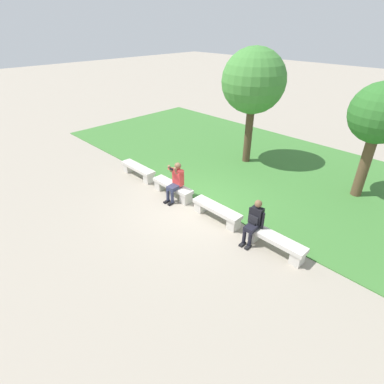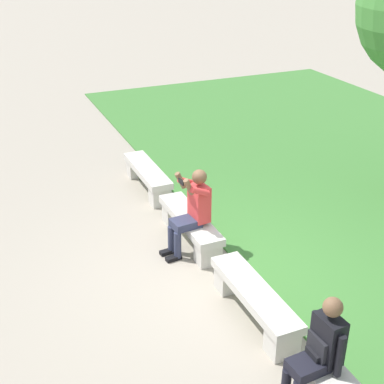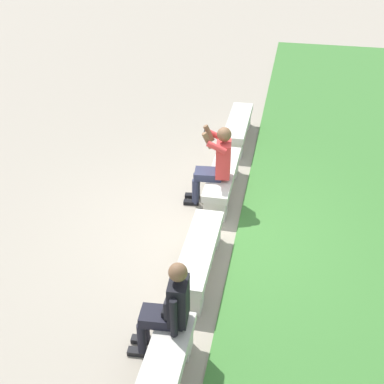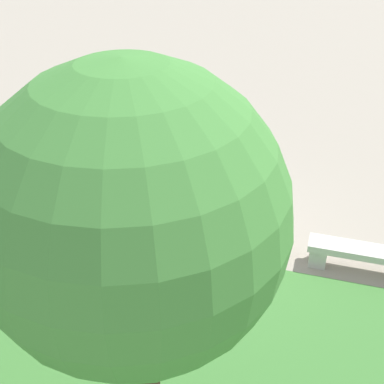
{
  "view_description": "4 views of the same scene",
  "coord_description": "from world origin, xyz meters",
  "px_view_note": "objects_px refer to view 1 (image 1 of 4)",
  "views": [
    {
      "loc": [
        5.92,
        -5.88,
        5.35
      ],
      "look_at": [
        0.17,
        -0.22,
        0.71
      ],
      "focal_mm": 28.0,
      "sensor_mm": 36.0,
      "label": 1
    },
    {
      "loc": [
        5.64,
        -2.83,
        4.42
      ],
      "look_at": [
        -0.74,
        -0.09,
        1.0
      ],
      "focal_mm": 50.0,
      "sensor_mm": 36.0,
      "label": 2
    },
    {
      "loc": [
        6.44,
        1.0,
        4.69
      ],
      "look_at": [
        0.21,
        -0.26,
        0.75
      ],
      "focal_mm": 50.0,
      "sensor_mm": 36.0,
      "label": 3
    },
    {
      "loc": [
        -2.41,
        7.35,
        5.59
      ],
      "look_at": [
        -0.1,
        -0.36,
        0.78
      ],
      "focal_mm": 50.0,
      "sensor_mm": 36.0,
      "label": 4
    }
  ],
  "objects_px": {
    "bench_far": "(275,242)",
    "bench_mid": "(217,211)",
    "bench_near": "(173,188)",
    "person_distant": "(254,221)",
    "backpack": "(255,221)",
    "bench_main": "(138,170)",
    "tree_right_background": "(380,115)",
    "person_photographer": "(176,180)",
    "tree_left_background": "(254,82)"
  },
  "relations": [
    {
      "from": "bench_far",
      "to": "person_distant",
      "type": "xyz_separation_m",
      "value": [
        -0.65,
        -0.07,
        0.38
      ]
    },
    {
      "from": "bench_main",
      "to": "bench_mid",
      "type": "xyz_separation_m",
      "value": [
        4.07,
        0.0,
        0.0
      ]
    },
    {
      "from": "bench_far",
      "to": "person_distant",
      "type": "bearing_deg",
      "value": -174.18
    },
    {
      "from": "tree_left_background",
      "to": "tree_right_background",
      "type": "distance_m",
      "value": 4.51
    },
    {
      "from": "bench_main",
      "to": "bench_far",
      "type": "distance_m",
      "value": 6.1
    },
    {
      "from": "bench_far",
      "to": "bench_main",
      "type": "bearing_deg",
      "value": 180.0
    },
    {
      "from": "person_photographer",
      "to": "tree_left_background",
      "type": "bearing_deg",
      "value": 93.16
    },
    {
      "from": "person_photographer",
      "to": "bench_main",
      "type": "bearing_deg",
      "value": 178.08
    },
    {
      "from": "bench_near",
      "to": "person_distant",
      "type": "distance_m",
      "value": 3.44
    },
    {
      "from": "backpack",
      "to": "bench_far",
      "type": "bearing_deg",
      "value": 0.33
    },
    {
      "from": "bench_mid",
      "to": "person_photographer",
      "type": "bearing_deg",
      "value": -177.5
    },
    {
      "from": "backpack",
      "to": "tree_left_background",
      "type": "height_order",
      "value": "tree_left_background"
    },
    {
      "from": "backpack",
      "to": "tree_left_background",
      "type": "relative_size",
      "value": 0.09
    },
    {
      "from": "tree_right_background",
      "to": "bench_far",
      "type": "bearing_deg",
      "value": -95.3
    },
    {
      "from": "backpack",
      "to": "bench_mid",
      "type": "bearing_deg",
      "value": 179.84
    },
    {
      "from": "bench_mid",
      "to": "bench_main",
      "type": "bearing_deg",
      "value": 180.0
    },
    {
      "from": "bench_main",
      "to": "tree_right_background",
      "type": "bearing_deg",
      "value": 35.11
    },
    {
      "from": "bench_mid",
      "to": "tree_left_background",
      "type": "distance_m",
      "value": 5.55
    },
    {
      "from": "person_photographer",
      "to": "bench_near",
      "type": "bearing_deg",
      "value": 163.88
    },
    {
      "from": "bench_mid",
      "to": "backpack",
      "type": "relative_size",
      "value": 3.96
    },
    {
      "from": "bench_mid",
      "to": "bench_far",
      "type": "height_order",
      "value": "same"
    },
    {
      "from": "bench_near",
      "to": "bench_far",
      "type": "distance_m",
      "value": 4.07
    },
    {
      "from": "bench_near",
      "to": "tree_right_background",
      "type": "relative_size",
      "value": 0.44
    },
    {
      "from": "backpack",
      "to": "person_photographer",
      "type": "bearing_deg",
      "value": -178.65
    },
    {
      "from": "bench_main",
      "to": "backpack",
      "type": "bearing_deg",
      "value": -0.04
    },
    {
      "from": "bench_far",
      "to": "person_photographer",
      "type": "relative_size",
      "value": 1.28
    },
    {
      "from": "bench_main",
      "to": "person_distant",
      "type": "height_order",
      "value": "person_distant"
    },
    {
      "from": "person_photographer",
      "to": "tree_left_background",
      "type": "height_order",
      "value": "tree_left_background"
    },
    {
      "from": "person_distant",
      "to": "bench_near",
      "type": "bearing_deg",
      "value": 178.89
    },
    {
      "from": "bench_far",
      "to": "bench_mid",
      "type": "bearing_deg",
      "value": 180.0
    },
    {
      "from": "bench_mid",
      "to": "person_distant",
      "type": "bearing_deg",
      "value": -2.74
    },
    {
      "from": "backpack",
      "to": "tree_right_background",
      "type": "height_order",
      "value": "tree_right_background"
    },
    {
      "from": "bench_far",
      "to": "tree_left_background",
      "type": "height_order",
      "value": "tree_left_background"
    },
    {
      "from": "bench_far",
      "to": "person_distant",
      "type": "distance_m",
      "value": 0.76
    },
    {
      "from": "bench_near",
      "to": "backpack",
      "type": "distance_m",
      "value": 3.41
    },
    {
      "from": "bench_near",
      "to": "bench_far",
      "type": "bearing_deg",
      "value": 0.0
    },
    {
      "from": "bench_far",
      "to": "tree_left_background",
      "type": "distance_m",
      "value": 6.57
    },
    {
      "from": "tree_right_background",
      "to": "person_photographer",
      "type": "bearing_deg",
      "value": -132.16
    },
    {
      "from": "bench_near",
      "to": "person_distant",
      "type": "relative_size",
      "value": 1.35
    },
    {
      "from": "bench_near",
      "to": "person_photographer",
      "type": "distance_m",
      "value": 0.52
    },
    {
      "from": "bench_main",
      "to": "person_photographer",
      "type": "relative_size",
      "value": 1.28
    },
    {
      "from": "bench_far",
      "to": "tree_right_background",
      "type": "xyz_separation_m",
      "value": [
        0.43,
        4.59,
        2.53
      ]
    },
    {
      "from": "bench_near",
      "to": "tree_left_background",
      "type": "relative_size",
      "value": 0.37
    },
    {
      "from": "bench_mid",
      "to": "person_distant",
      "type": "distance_m",
      "value": 1.44
    },
    {
      "from": "bench_mid",
      "to": "backpack",
      "type": "bearing_deg",
      "value": -0.16
    },
    {
      "from": "bench_near",
      "to": "tree_left_background",
      "type": "distance_m",
      "value": 5.18
    },
    {
      "from": "bench_mid",
      "to": "tree_right_background",
      "type": "height_order",
      "value": "tree_right_background"
    },
    {
      "from": "backpack",
      "to": "tree_left_background",
      "type": "xyz_separation_m",
      "value": [
        -3.36,
        4.22,
        2.68
      ]
    },
    {
      "from": "bench_near",
      "to": "bench_mid",
      "type": "xyz_separation_m",
      "value": [
        2.03,
        0.0,
        0.0
      ]
    },
    {
      "from": "tree_right_background",
      "to": "bench_mid",
      "type": "bearing_deg",
      "value": -118.18
    }
  ]
}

